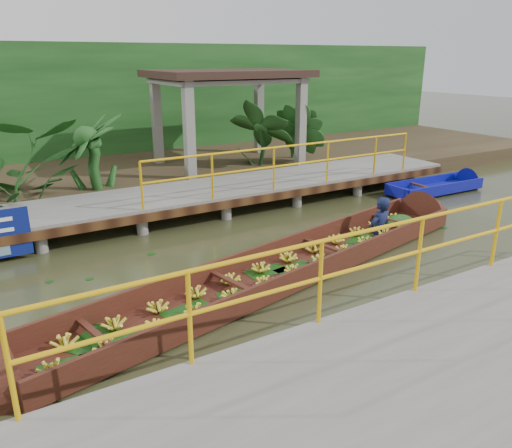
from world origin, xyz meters
TOP-DOWN VIEW (x-y plane):
  - ground at (0.00, 0.00)m, footprint 80.00×80.00m
  - land_strip at (0.00, 7.50)m, footprint 30.00×8.00m
  - far_dock at (0.02, 3.43)m, footprint 16.00×2.06m
  - near_dock at (1.00, -4.20)m, footprint 18.00×2.40m
  - pavilion at (3.00, 6.30)m, footprint 4.40×3.00m
  - foliage_backdrop at (0.00, 10.00)m, footprint 30.00×0.80m
  - vendor_boat at (0.60, -0.59)m, footprint 11.13×3.38m
  - moored_blue_boat at (7.80, 1.79)m, footprint 3.36×0.98m
  - tropical_plants at (-1.54, 5.30)m, footprint 14.57×1.57m

SIDE VIEW (x-z plane):
  - ground at x=0.00m, z-range 0.00..0.00m
  - moored_blue_boat at x=7.80m, z-range -0.26..0.54m
  - vendor_boat at x=0.60m, z-range -0.82..1.22m
  - land_strip at x=0.00m, z-range 0.00..0.45m
  - near_dock at x=1.00m, z-range -0.56..1.16m
  - far_dock at x=0.02m, z-range -0.35..1.30m
  - tropical_plants at x=-1.54m, z-range 0.45..2.41m
  - foliage_backdrop at x=0.00m, z-range 0.00..4.00m
  - pavilion at x=3.00m, z-range 1.32..4.32m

